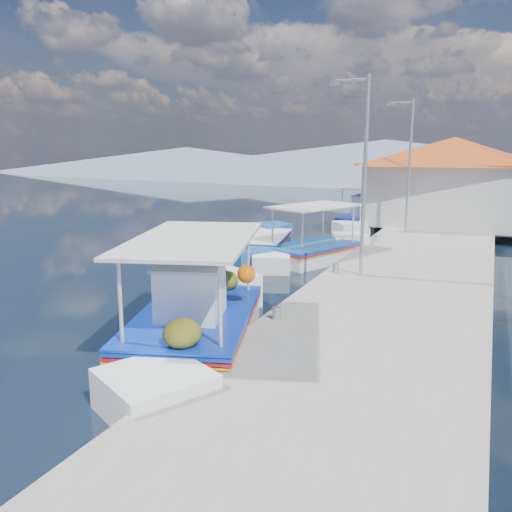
% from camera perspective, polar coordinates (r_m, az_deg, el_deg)
% --- Properties ---
extents(ground, '(160.00, 160.00, 0.00)m').
position_cam_1_polar(ground, '(16.64, -6.05, -3.72)').
color(ground, black).
rests_on(ground, ground).
extents(quay, '(5.00, 44.00, 0.50)m').
position_cam_1_polar(quay, '(20.38, 17.40, -0.58)').
color(quay, '#9A9790').
rests_on(quay, ground).
extents(bollards, '(0.20, 17.20, 0.30)m').
position_cam_1_polar(bollards, '(19.92, 11.21, 0.64)').
color(bollards, '#A5A8AD').
rests_on(bollards, quay).
extents(main_caique, '(4.11, 8.09, 2.79)m').
position_cam_1_polar(main_caique, '(12.04, -6.30, -7.22)').
color(main_caique, white).
rests_on(main_caique, ground).
extents(caique_green_canopy, '(3.57, 6.08, 2.46)m').
position_cam_1_polar(caique_green_canopy, '(20.66, 6.20, 0.40)').
color(caique_green_canopy, white).
rests_on(caique_green_canopy, ground).
extents(caique_blue_hull, '(2.97, 6.78, 1.23)m').
position_cam_1_polar(caique_blue_hull, '(21.94, 0.65, 1.06)').
color(caique_blue_hull, '#195296').
rests_on(caique_blue_hull, ground).
extents(caique_far, '(2.55, 7.30, 2.57)m').
position_cam_1_polar(caique_far, '(29.53, 11.92, 3.91)').
color(caique_far, white).
rests_on(caique_far, ground).
extents(harbor_building, '(10.49, 10.49, 4.40)m').
position_cam_1_polar(harbor_building, '(28.92, 20.56, 7.83)').
color(harbor_building, silver).
rests_on(harbor_building, quay).
extents(lamp_post_near, '(1.21, 0.14, 6.00)m').
position_cam_1_polar(lamp_post_near, '(16.23, 11.46, 9.51)').
color(lamp_post_near, '#A5A8AD').
rests_on(lamp_post_near, quay).
extents(lamp_post_far, '(1.21, 0.14, 6.00)m').
position_cam_1_polar(lamp_post_far, '(25.08, 16.17, 10.06)').
color(lamp_post_far, '#A5A8AD').
rests_on(lamp_post_far, quay).
extents(mountain_ridge, '(171.40, 96.00, 5.50)m').
position_cam_1_polar(mountain_ridge, '(69.87, 23.24, 9.01)').
color(mountain_ridge, slate).
rests_on(mountain_ridge, ground).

